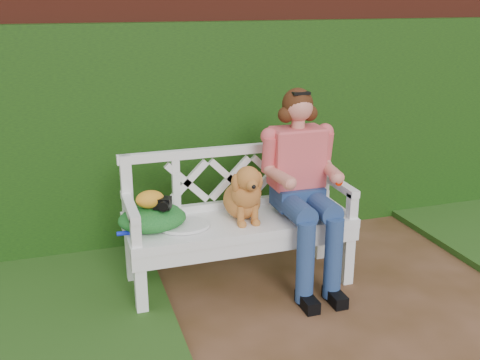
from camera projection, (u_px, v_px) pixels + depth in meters
name	position (u px, v px, depth m)	size (l,w,h in m)	color
ground	(379.00, 335.00, 3.26)	(60.00, 60.00, 0.00)	#432A13
brick_wall	(267.00, 95.00, 4.63)	(10.00, 0.30, 2.20)	#5F2216
ivy_hedge	(276.00, 130.00, 4.51)	(10.00, 0.18, 1.70)	#20500F
garden_bench	(240.00, 252.00, 3.77)	(1.58, 0.60, 0.48)	white
seated_woman	(298.00, 193.00, 3.75)	(0.53, 0.71, 1.25)	#DC5079
dog	(243.00, 191.00, 3.63)	(0.26, 0.36, 0.39)	#A47541
tennis_racket	(180.00, 226.00, 3.54)	(0.61, 0.26, 0.03)	white
green_bag	(152.00, 218.00, 3.52)	(0.43, 0.33, 0.15)	green
camera_item	(162.00, 203.00, 3.47)	(0.10, 0.08, 0.07)	black
baseball_glove	(150.00, 199.00, 3.47)	(0.18, 0.13, 0.11)	orange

